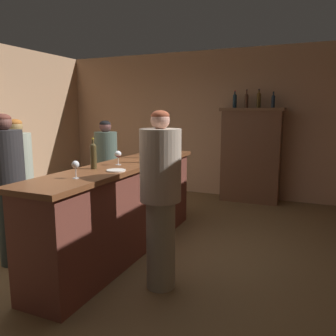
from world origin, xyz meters
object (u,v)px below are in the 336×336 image
at_px(display_bottle_center, 259,99).
at_px(patron_tall, 8,184).
at_px(wine_bottle_malbec, 146,150).
at_px(patron_in_navy, 18,175).
at_px(bar_counter, 123,208).
at_px(wine_bottle_rose, 144,148).
at_px(cheese_plate, 116,170).
at_px(flower_arrangement, 161,142).
at_px(patron_near_entrance, 106,160).
at_px(wine_bottle_riesling, 156,146).
at_px(wine_bottle_pinot, 93,155).
at_px(bartender, 161,194).
at_px(wine_glass_mid, 118,155).
at_px(display_bottle_midleft, 246,100).
at_px(display_cabinet, 251,153).
at_px(display_bottle_midright, 273,100).
at_px(display_bottle_left, 235,100).
at_px(wine_glass_front, 75,165).

bearing_deg(display_bottle_center, patron_tall, -118.51).
distance_m(wine_bottle_malbec, patron_in_navy, 1.75).
xyz_separation_m(bar_counter, wine_bottle_rose, (-0.01, 0.58, 0.66)).
relative_size(wine_bottle_malbec, cheese_plate, 1.75).
xyz_separation_m(wine_bottle_rose, wine_bottle_malbec, (0.22, -0.36, 0.02)).
distance_m(wine_bottle_rose, patron_tall, 1.67).
bearing_deg(flower_arrangement, wine_bottle_rose, -84.41).
relative_size(flower_arrangement, patron_near_entrance, 0.23).
relative_size(display_bottle_center, patron_near_entrance, 0.22).
bearing_deg(wine_bottle_riesling, bar_counter, -89.52).
relative_size(wine_bottle_pinot, bartender, 0.20).
distance_m(wine_glass_mid, bartender, 0.94).
bearing_deg(patron_tall, patron_in_navy, 87.62).
distance_m(wine_bottle_rose, wine_bottle_riesling, 0.34).
height_order(cheese_plate, patron_tall, patron_tall).
distance_m(display_bottle_midleft, patron_tall, 4.25).
relative_size(display_cabinet, wine_bottle_rose, 5.76).
bearing_deg(wine_bottle_malbec, cheese_plate, -92.02).
bearing_deg(cheese_plate, wine_bottle_riesling, 98.07).
xyz_separation_m(flower_arrangement, patron_tall, (-0.89, -2.03, -0.32)).
relative_size(display_cabinet, patron_in_navy, 1.10).
bearing_deg(bar_counter, cheese_plate, -66.80).
xyz_separation_m(wine_glass_mid, patron_near_entrance, (-1.30, 1.70, -0.37)).
height_order(wine_bottle_riesling, bartender, bartender).
xyz_separation_m(display_cabinet, wine_bottle_malbec, (-0.76, -2.75, 0.31)).
distance_m(display_cabinet, patron_in_navy, 3.95).
bearing_deg(wine_bottle_riesling, wine_bottle_rose, -90.95).
xyz_separation_m(display_bottle_center, display_bottle_midright, (0.25, 0.00, -0.02)).
bearing_deg(patron_near_entrance, bartender, 21.08).
bearing_deg(display_bottle_midright, display_bottle_left, 180.00).
xyz_separation_m(wine_bottle_pinot, display_bottle_midright, (1.41, 3.37, 0.64)).
bearing_deg(wine_glass_front, display_bottle_midright, 72.05).
distance_m(wine_bottle_malbec, cheese_plate, 0.66).
distance_m(wine_bottle_malbec, display_bottle_midright, 3.03).
xyz_separation_m(wine_bottle_pinot, wine_glass_mid, (0.10, 0.33, -0.03)).
height_order(wine_bottle_rose, display_bottle_center, display_bottle_center).
xyz_separation_m(flower_arrangement, display_bottle_left, (0.71, 1.70, 0.65)).
height_order(bar_counter, wine_bottle_rose, wine_bottle_rose).
xyz_separation_m(display_cabinet, wine_bottle_riesling, (-0.97, -2.05, 0.29)).
height_order(bar_counter, patron_tall, patron_tall).
xyz_separation_m(flower_arrangement, cheese_plate, (0.26, -1.69, -0.15)).
height_order(wine_glass_front, display_bottle_left, display_bottle_left).
relative_size(flower_arrangement, patron_tall, 0.21).
bearing_deg(patron_tall, display_bottle_left, 24.91).
xyz_separation_m(display_bottle_left, bartender, (0.12, -3.54, -0.95)).
xyz_separation_m(wine_glass_front, patron_near_entrance, (-1.36, 2.52, -0.37)).
bearing_deg(wine_glass_mid, display_bottle_center, 70.76).
distance_m(display_cabinet, display_bottle_midright, 1.02).
relative_size(wine_bottle_malbec, patron_in_navy, 0.22).
height_order(bar_counter, display_bottle_center, display_bottle_center).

